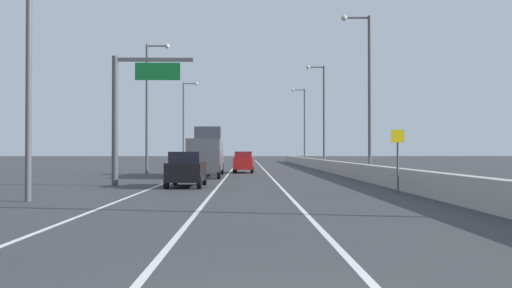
# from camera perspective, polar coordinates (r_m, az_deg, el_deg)

# --- Properties ---
(ground_plane) EXTENTS (320.00, 320.00, 0.00)m
(ground_plane) POSITION_cam_1_polar(r_m,az_deg,el_deg) (70.10, -0.66, -2.41)
(ground_plane) COLOR #38383A
(lane_stripe_left) EXTENTS (0.16, 130.00, 0.00)m
(lane_stripe_left) POSITION_cam_1_polar(r_m,az_deg,el_deg) (61.32, -5.76, -2.63)
(lane_stripe_left) COLOR silver
(lane_stripe_left) RESTS_ON ground_plane
(lane_stripe_center) EXTENTS (0.16, 130.00, 0.00)m
(lane_stripe_center) POSITION_cam_1_polar(r_m,az_deg,el_deg) (61.13, -2.49, -2.64)
(lane_stripe_center) COLOR silver
(lane_stripe_center) RESTS_ON ground_plane
(lane_stripe_right) EXTENTS (0.16, 130.00, 0.00)m
(lane_stripe_right) POSITION_cam_1_polar(r_m,az_deg,el_deg) (61.14, 0.80, -2.64)
(lane_stripe_right) COLOR silver
(lane_stripe_right) RESTS_ON ground_plane
(jersey_barrier_right) EXTENTS (0.60, 120.00, 1.10)m
(jersey_barrier_right) POSITION_cam_1_polar(r_m,az_deg,el_deg) (46.78, 8.89, -2.53)
(jersey_barrier_right) COLOR #B2ADA3
(jersey_barrier_right) RESTS_ON ground_plane
(overhead_sign_gantry) EXTENTS (4.68, 0.36, 7.50)m
(overhead_sign_gantry) POSITION_cam_1_polar(r_m,az_deg,el_deg) (32.22, -13.33, 4.13)
(overhead_sign_gantry) COLOR #47474C
(overhead_sign_gantry) RESTS_ON ground_plane
(speed_advisory_sign) EXTENTS (0.60, 0.11, 3.00)m
(speed_advisory_sign) POSITION_cam_1_polar(r_m,az_deg,el_deg) (26.30, 14.69, -1.24)
(speed_advisory_sign) COLOR #4C4C51
(speed_advisory_sign) RESTS_ON ground_plane
(lamp_post_right_second) EXTENTS (2.14, 0.44, 11.66)m
(lamp_post_right_second) POSITION_cam_1_polar(r_m,az_deg,el_deg) (39.26, 11.54, 5.99)
(lamp_post_right_second) COLOR #4C4C51
(lamp_post_right_second) RESTS_ON ground_plane
(lamp_post_right_third) EXTENTS (2.14, 0.44, 11.66)m
(lamp_post_right_third) POSITION_cam_1_polar(r_m,az_deg,el_deg) (61.32, 6.96, 3.54)
(lamp_post_right_third) COLOR #4C4C51
(lamp_post_right_third) RESTS_ON ground_plane
(lamp_post_right_fourth) EXTENTS (2.14, 0.44, 11.66)m
(lamp_post_right_fourth) POSITION_cam_1_polar(r_m,az_deg,el_deg) (83.63, 4.98, 2.38)
(lamp_post_right_fourth) COLOR #4C4C51
(lamp_post_right_fourth) RESTS_ON ground_plane
(lamp_post_left_near) EXTENTS (2.14, 0.44, 11.66)m
(lamp_post_left_near) POSITION_cam_1_polar(r_m,az_deg,el_deg) (23.61, -22.25, 10.56)
(lamp_post_left_near) COLOR #4C4C51
(lamp_post_left_near) RESTS_ON ground_plane
(lamp_post_left_mid) EXTENTS (2.14, 0.44, 11.66)m
(lamp_post_left_mid) POSITION_cam_1_polar(r_m,az_deg,el_deg) (49.56, -11.15, 4.58)
(lamp_post_left_mid) COLOR #4C4C51
(lamp_post_left_mid) RESTS_ON ground_plane
(lamp_post_left_far) EXTENTS (2.14, 0.44, 11.66)m
(lamp_post_left_far) POSITION_cam_1_polar(r_m,az_deg,el_deg) (76.19, -7.46, 2.70)
(lamp_post_left_far) COLOR #4C4C51
(lamp_post_left_far) RESTS_ON ground_plane
(car_red_0) EXTENTS (1.92, 4.18, 1.97)m
(car_red_0) POSITION_cam_1_polar(r_m,az_deg,el_deg) (50.27, -1.31, -1.93)
(car_red_0) COLOR red
(car_red_0) RESTS_ON ground_plane
(car_silver_1) EXTENTS (2.04, 4.54, 1.87)m
(car_silver_1) POSITION_cam_1_polar(r_m,az_deg,el_deg) (79.46, -5.58, -1.54)
(car_silver_1) COLOR #B7B7BC
(car_silver_1) RESTS_ON ground_plane
(car_black_2) EXTENTS (1.95, 4.44, 1.97)m
(car_black_2) POSITION_cam_1_polar(r_m,az_deg,el_deg) (30.44, -7.33, -2.66)
(car_black_2) COLOR black
(car_black_2) RESTS_ON ground_plane
(box_truck) EXTENTS (2.58, 9.16, 4.00)m
(box_truck) POSITION_cam_1_polar(r_m,az_deg,el_deg) (43.01, -5.22, -0.99)
(box_truck) COLOR #4C4C51
(box_truck) RESTS_ON ground_plane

